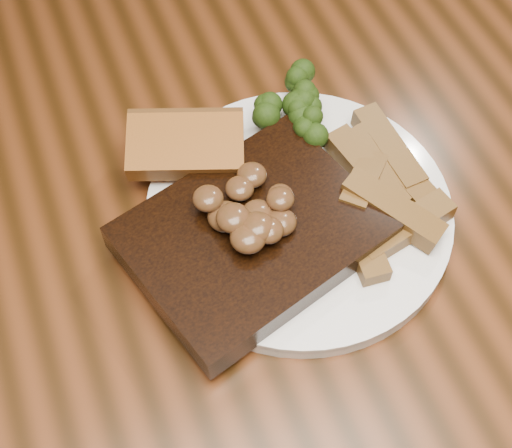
{
  "coord_description": "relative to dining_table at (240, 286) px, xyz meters",
  "views": [
    {
      "loc": [
        -0.1,
        -0.3,
        1.26
      ],
      "look_at": [
        0.01,
        -0.01,
        0.78
      ],
      "focal_mm": 50.0,
      "sensor_mm": 36.0,
      "label": 1
    }
  ],
  "objects": [
    {
      "name": "mushroom_pile",
      "position": [
        0.0,
        -0.01,
        0.15
      ],
      "size": [
        0.08,
        0.08,
        0.03
      ],
      "primitive_type": null,
      "color": "#4F2A18",
      "rests_on": "steak"
    },
    {
      "name": "steak",
      "position": [
        0.01,
        -0.02,
        0.12
      ],
      "size": [
        0.22,
        0.19,
        0.03
      ],
      "primitive_type": "cube",
      "rotation": [
        0.0,
        0.0,
        0.29
      ],
      "color": "black",
      "rests_on": "plate"
    },
    {
      "name": "broccoli_cluster",
      "position": [
        0.09,
        0.08,
        0.12
      ],
      "size": [
        0.07,
        0.07,
        0.04
      ],
      "primitive_type": null,
      "color": "#21370C",
      "rests_on": "plate"
    },
    {
      "name": "potato_wedges",
      "position": [
        0.12,
        -0.02,
        0.12
      ],
      "size": [
        0.11,
        0.11,
        0.02
      ],
      "primitive_type": null,
      "color": "brown",
      "rests_on": "plate"
    },
    {
      "name": "garlic_bread",
      "position": [
        -0.02,
        0.07,
        0.12
      ],
      "size": [
        0.11,
        0.08,
        0.02
      ],
      "primitive_type": "cube",
      "rotation": [
        0.0,
        0.0,
        -0.36
      ],
      "color": "#9B531C",
      "rests_on": "plate"
    },
    {
      "name": "dining_table",
      "position": [
        0.0,
        0.0,
        0.0
      ],
      "size": [
        1.6,
        0.9,
        0.75
      ],
      "color": "#4E250F",
      "rests_on": "ground"
    },
    {
      "name": "steak_bone",
      "position": [
        0.01,
        -0.09,
        0.11
      ],
      "size": [
        0.13,
        0.05,
        0.02
      ],
      "primitive_type": "cube",
      "rotation": [
        0.0,
        0.0,
        0.29
      ],
      "color": "beige",
      "rests_on": "plate"
    },
    {
      "name": "plate",
      "position": [
        0.05,
        -0.0,
        0.1
      ],
      "size": [
        0.28,
        0.28,
        0.01
      ],
      "primitive_type": "cylinder",
      "rotation": [
        0.0,
        0.0,
        -0.1
      ],
      "color": "white",
      "rests_on": "dining_table"
    }
  ]
}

